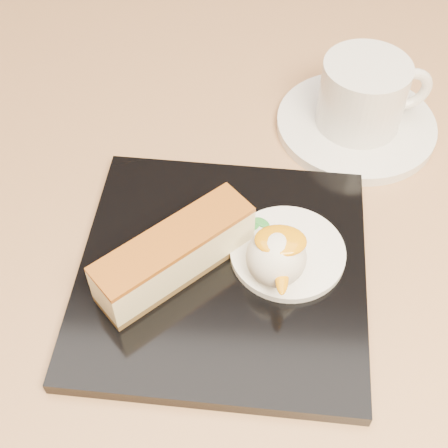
# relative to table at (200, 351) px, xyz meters

# --- Properties ---
(table) EXTENTS (0.80, 0.80, 0.72)m
(table) POSITION_rel_table_xyz_m (0.00, 0.00, 0.00)
(table) COLOR black
(table) RESTS_ON ground
(dessert_plate) EXTENTS (0.23, 0.23, 0.01)m
(dessert_plate) POSITION_rel_table_xyz_m (0.02, -0.01, 0.16)
(dessert_plate) COLOR black
(dessert_plate) RESTS_ON table
(cheesecake) EXTENTS (0.12, 0.11, 0.04)m
(cheesecake) POSITION_rel_table_xyz_m (-0.01, -0.02, 0.19)
(cheesecake) COLOR brown
(cheesecake) RESTS_ON dessert_plate
(cream_smear) EXTENTS (0.09, 0.09, 0.01)m
(cream_smear) POSITION_rel_table_xyz_m (0.07, 0.00, 0.17)
(cream_smear) COLOR white
(cream_smear) RESTS_ON dessert_plate
(ice_cream_scoop) EXTENTS (0.05, 0.05, 0.05)m
(ice_cream_scoop) POSITION_rel_table_xyz_m (0.06, -0.02, 0.19)
(ice_cream_scoop) COLOR white
(ice_cream_scoop) RESTS_ON cream_smear
(mango_sauce) EXTENTS (0.04, 0.03, 0.01)m
(mango_sauce) POSITION_rel_table_xyz_m (0.07, -0.02, 0.21)
(mango_sauce) COLOR orange
(mango_sauce) RESTS_ON ice_cream_scoop
(mint_sprig) EXTENTS (0.03, 0.02, 0.00)m
(mint_sprig) POSITION_rel_table_xyz_m (0.04, 0.03, 0.17)
(mint_sprig) COLOR #2E8E33
(mint_sprig) RESTS_ON cream_smear
(saucer) EXTENTS (0.15, 0.15, 0.01)m
(saucer) POSITION_rel_table_xyz_m (0.14, 0.16, 0.16)
(saucer) COLOR white
(saucer) RESTS_ON table
(coffee_cup) EXTENTS (0.10, 0.08, 0.06)m
(coffee_cup) POSITION_rel_table_xyz_m (0.14, 0.16, 0.20)
(coffee_cup) COLOR white
(coffee_cup) RESTS_ON saucer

